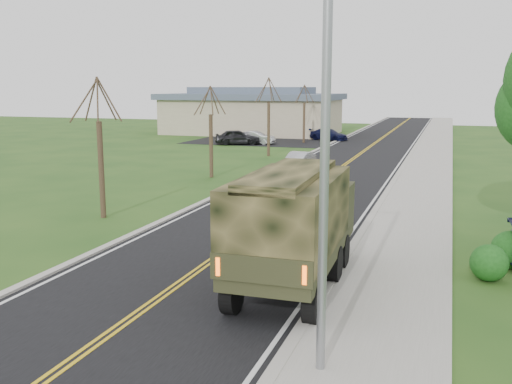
% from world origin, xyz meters
% --- Properties ---
extents(ground, '(160.00, 160.00, 0.00)m').
position_xyz_m(ground, '(0.00, 0.00, 0.00)').
color(ground, '#234818').
rests_on(ground, ground).
extents(road, '(8.00, 120.00, 0.01)m').
position_xyz_m(road, '(0.00, 40.00, 0.01)').
color(road, black).
rests_on(road, ground).
extents(curb_right, '(0.30, 120.00, 0.12)m').
position_xyz_m(curb_right, '(4.15, 40.00, 0.06)').
color(curb_right, '#9E998E').
rests_on(curb_right, ground).
extents(sidewalk_right, '(3.20, 120.00, 0.10)m').
position_xyz_m(sidewalk_right, '(5.90, 40.00, 0.05)').
color(sidewalk_right, '#9E998E').
rests_on(sidewalk_right, ground).
extents(curb_left, '(0.30, 120.00, 0.10)m').
position_xyz_m(curb_left, '(-4.15, 40.00, 0.05)').
color(curb_left, '#9E998E').
rests_on(curb_left, ground).
extents(street_light, '(1.65, 0.22, 8.00)m').
position_xyz_m(street_light, '(4.90, -0.50, 4.43)').
color(street_light, gray).
rests_on(street_light, ground).
extents(bare_tree_a, '(1.93, 2.26, 6.08)m').
position_xyz_m(bare_tree_a, '(-7.00, 10.00, 2.63)').
color(bare_tree_a, '#38281C').
rests_on(bare_tree_a, ground).
extents(bare_tree_b, '(1.83, 2.14, 5.73)m').
position_xyz_m(bare_tree_b, '(-7.00, 22.00, 2.48)').
color(bare_tree_b, '#38281C').
rests_on(bare_tree_b, ground).
extents(bare_tree_c, '(2.04, 2.39, 6.42)m').
position_xyz_m(bare_tree_c, '(-7.00, 34.00, 2.78)').
color(bare_tree_c, '#38281C').
rests_on(bare_tree_c, ground).
extents(bare_tree_d, '(1.88, 2.20, 5.91)m').
position_xyz_m(bare_tree_d, '(-7.00, 46.00, 2.55)').
color(bare_tree_d, '#38281C').
rests_on(bare_tree_d, ground).
extents(commercial_building, '(25.50, 21.50, 5.65)m').
position_xyz_m(commercial_building, '(-15.98, 55.97, 2.69)').
color(commercial_building, tan).
rests_on(commercial_building, ground).
extents(military_truck, '(2.58, 7.00, 3.46)m').
position_xyz_m(military_truck, '(3.21, 4.12, 1.98)').
color(military_truck, black).
rests_on(military_truck, ground).
extents(suv_champagne, '(2.43, 5.10, 1.41)m').
position_xyz_m(suv_champagne, '(-0.80, 17.21, 0.70)').
color(suv_champagne, '#A07F5A').
rests_on(suv_champagne, ground).
extents(sedan_silver, '(1.78, 3.87, 1.23)m').
position_xyz_m(sedan_silver, '(-2.61, 26.95, 0.62)').
color(sedan_silver, '#B9B8BE').
rests_on(sedan_silver, ground).
extents(lot_car_dark, '(4.80, 3.31, 1.52)m').
position_xyz_m(lot_car_dark, '(-12.76, 42.00, 0.76)').
color(lot_car_dark, black).
rests_on(lot_car_dark, ground).
extents(lot_car_silver, '(3.99, 1.52, 1.30)m').
position_xyz_m(lot_car_silver, '(-11.25, 43.10, 0.65)').
color(lot_car_silver, '#A4A4A9').
rests_on(lot_car_silver, ground).
extents(lot_car_navy, '(4.59, 3.05, 1.24)m').
position_xyz_m(lot_car_navy, '(-5.15, 49.69, 0.62)').
color(lot_car_navy, black).
rests_on(lot_car_navy, ground).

